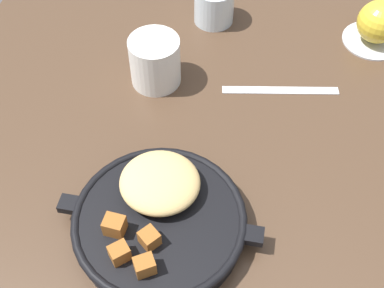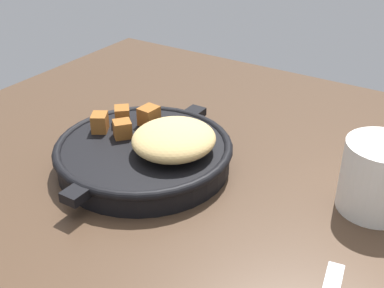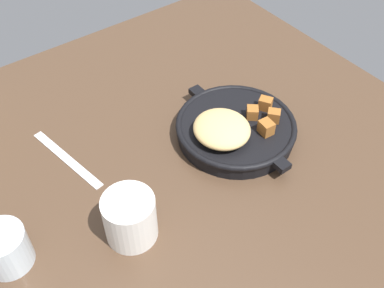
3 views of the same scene
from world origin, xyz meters
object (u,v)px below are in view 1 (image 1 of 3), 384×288
object	(u,v)px
cast_iron_skillet	(159,217)
water_glass_short	(214,5)
red_apple	(379,22)
ceramic_mug_white	(155,61)
butter_knife	(280,90)

from	to	relation	value
cast_iron_skillet	water_glass_short	xyz separation A→B (cm)	(0.01, 44.91, 0.92)
red_apple	ceramic_mug_white	bearing A→B (deg)	-154.87
red_apple	butter_knife	distance (cm)	22.47
red_apple	butter_knife	size ratio (longest dim) A/B	0.39
ceramic_mug_white	water_glass_short	bearing A→B (deg)	68.49
butter_knife	water_glass_short	size ratio (longest dim) A/B	2.62
butter_knife	water_glass_short	bearing A→B (deg)	120.61
butter_knife	water_glass_short	distance (cm)	21.77
cast_iron_skillet	butter_knife	world-z (taller)	cast_iron_skillet
butter_knife	red_apple	bearing A→B (deg)	35.44
butter_knife	ceramic_mug_white	bearing A→B (deg)	173.63
cast_iron_skillet	red_apple	bearing A→B (deg)	56.35
water_glass_short	ceramic_mug_white	distance (cm)	19.03
butter_knife	water_glass_short	xyz separation A→B (cm)	(-14.03, 16.33, 3.22)
cast_iron_skillet	red_apple	world-z (taller)	red_apple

